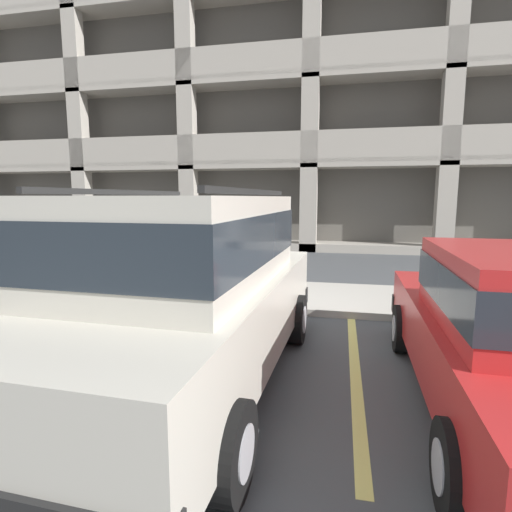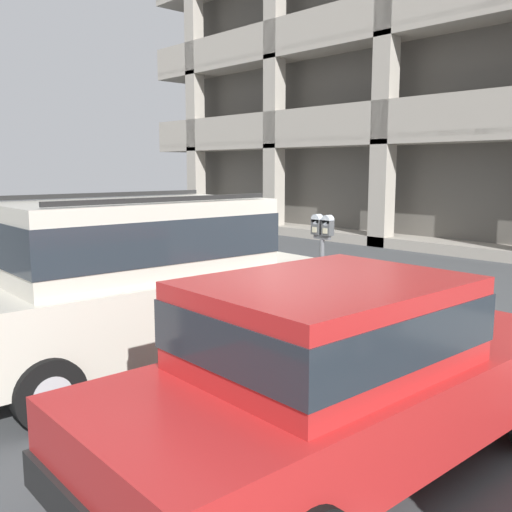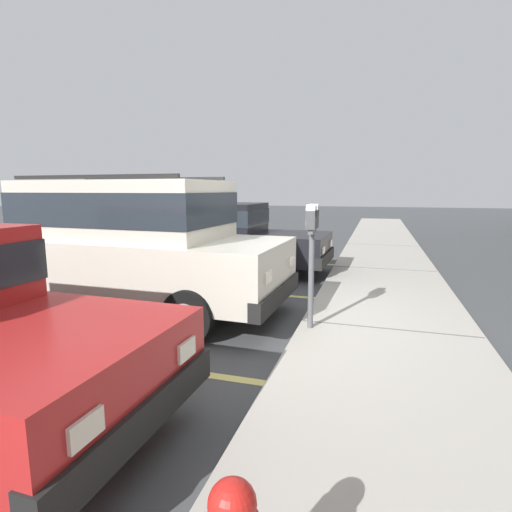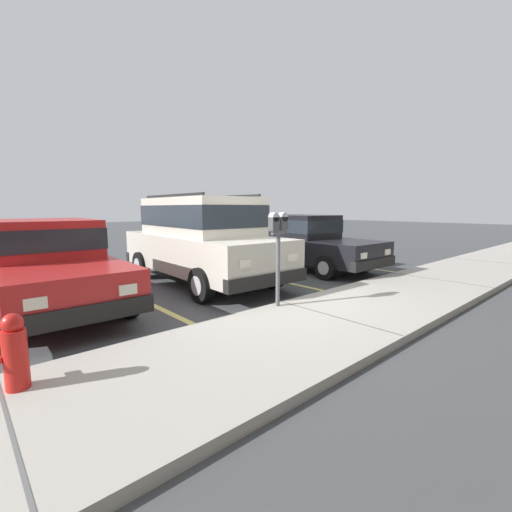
% 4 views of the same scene
% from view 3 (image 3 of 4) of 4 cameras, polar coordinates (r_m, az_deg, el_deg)
% --- Properties ---
extents(ground_plane, '(80.00, 80.00, 0.10)m').
position_cam_3_polar(ground_plane, '(5.50, 4.41, -10.67)').
color(ground_plane, '#444749').
extents(sidewalk, '(40.00, 2.20, 0.12)m').
position_cam_3_polar(sidewalk, '(5.36, 18.35, -10.46)').
color(sidewalk, '#ADA89E').
rests_on(sidewalk, ground_plane).
extents(parking_stall_lines, '(12.89, 4.80, 0.01)m').
position_cam_3_polar(parking_stall_lines, '(4.64, -17.97, -14.36)').
color(parking_stall_lines, '#DBD16B').
rests_on(parking_stall_lines, ground_plane).
extents(silver_suv, '(2.14, 4.84, 2.03)m').
position_cam_3_polar(silver_suv, '(6.33, -17.72, 2.17)').
color(silver_suv, beige).
rests_on(silver_suv, ground_plane).
extents(red_sedan, '(1.93, 4.52, 1.54)m').
position_cam_3_polar(red_sedan, '(9.12, -4.41, 3.01)').
color(red_sedan, black).
rests_on(red_sedan, ground_plane).
extents(parking_meter_near, '(0.35, 0.12, 1.55)m').
position_cam_3_polar(parking_meter_near, '(4.91, 8.01, 2.71)').
color(parking_meter_near, '#595B60').
rests_on(parking_meter_near, sidewalk).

